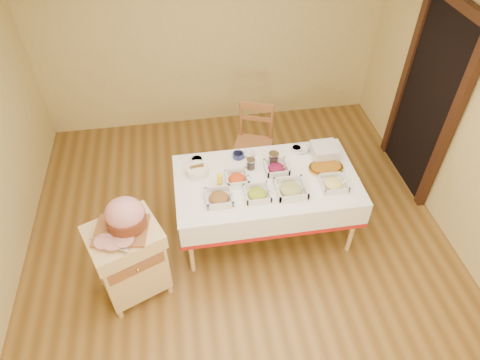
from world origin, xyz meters
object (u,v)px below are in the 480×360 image
object	(u,v)px
butcher_cart	(129,258)
preserve_jar_left	(251,164)
plate_stack	(324,151)
brass_platter	(326,168)
ham_on_board	(125,217)
bread_basket	(197,170)
dining_chair	(254,143)
dining_table	(266,190)
mustard_bottle	(220,180)
preserve_jar_right	(273,159)

from	to	relation	value
butcher_cart	preserve_jar_left	bearing A→B (deg)	30.22
plate_stack	brass_platter	bearing A→B (deg)	-101.47
ham_on_board	bread_basket	xyz separation A→B (m)	(0.66, 0.70, -0.19)
dining_chair	dining_table	bearing A→B (deg)	-92.73
preserve_jar_left	plate_stack	size ratio (longest dim) A/B	0.45
bread_basket	mustard_bottle	bearing A→B (deg)	-46.69
dining_table	mustard_bottle	xyz separation A→B (m)	(-0.47, -0.02, 0.24)
mustard_bottle	plate_stack	bearing A→B (deg)	12.88
dining_table	dining_chair	bearing A→B (deg)	87.27
preserve_jar_left	brass_platter	distance (m)	0.76
ham_on_board	preserve_jar_left	bearing A→B (deg)	29.88
preserve_jar_left	brass_platter	bearing A→B (deg)	-10.51
dining_table	bread_basket	distance (m)	0.73
dining_table	ham_on_board	size ratio (longest dim) A/B	3.86
dining_chair	preserve_jar_right	size ratio (longest dim) A/B	7.19
ham_on_board	preserve_jar_right	bearing A→B (deg)	26.72
plate_stack	dining_table	bearing A→B (deg)	-159.97
dining_table	ham_on_board	distance (m)	1.47
preserve_jar_right	preserve_jar_left	bearing A→B (deg)	-171.45
butcher_cart	plate_stack	bearing A→B (deg)	21.06
dining_chair	bread_basket	distance (m)	1.06
preserve_jar_right	butcher_cart	bearing A→B (deg)	-152.87
ham_on_board	brass_platter	bearing A→B (deg)	15.78
butcher_cart	mustard_bottle	size ratio (longest dim) A/B	4.96
plate_stack	preserve_jar_right	bearing A→B (deg)	-177.80
mustard_bottle	preserve_jar_right	bearing A→B (deg)	22.10
plate_stack	preserve_jar_left	bearing A→B (deg)	-175.84
ham_on_board	plate_stack	bearing A→B (deg)	20.58
preserve_jar_right	mustard_bottle	world-z (taller)	mustard_bottle
ham_on_board	plate_stack	xyz separation A→B (m)	(1.99, 0.75, -0.16)
butcher_cart	preserve_jar_left	distance (m)	1.48
ham_on_board	mustard_bottle	world-z (taller)	ham_on_board
dining_chair	preserve_jar_right	xyz separation A→B (m)	(0.07, -0.69, 0.33)
butcher_cart	mustard_bottle	world-z (taller)	mustard_bottle
butcher_cart	mustard_bottle	xyz separation A→B (m)	(0.90, 0.53, 0.35)
mustard_bottle	plate_stack	world-z (taller)	mustard_bottle
preserve_jar_left	dining_table	bearing A→B (deg)	-55.19
butcher_cart	preserve_jar_right	bearing A→B (deg)	27.13
mustard_bottle	dining_chair	bearing A→B (deg)	61.00
dining_chair	mustard_bottle	world-z (taller)	dining_chair
butcher_cart	brass_platter	bearing A→B (deg)	16.41
mustard_bottle	plate_stack	distance (m)	1.16
mustard_bottle	ham_on_board	bearing A→B (deg)	-150.32
dining_table	butcher_cart	world-z (taller)	butcher_cart
preserve_jar_left	plate_stack	world-z (taller)	plate_stack
preserve_jar_right	mustard_bottle	size ratio (longest dim) A/B	0.77
preserve_jar_right	plate_stack	bearing A→B (deg)	2.20
dining_chair	bread_basket	size ratio (longest dim) A/B	4.18
butcher_cart	ham_on_board	distance (m)	0.51
dining_table	plate_stack	xyz separation A→B (m)	(0.66, 0.24, 0.23)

